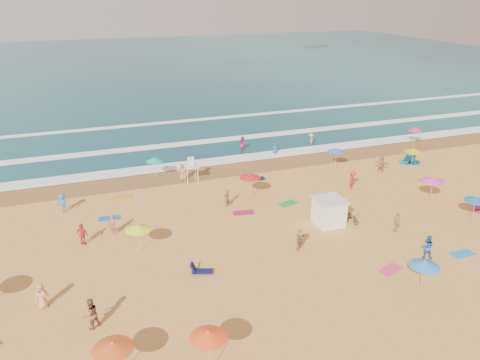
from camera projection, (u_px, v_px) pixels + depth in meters
name	position (u px, v px, depth m)	size (l,w,h in m)	color
ground	(274.00, 224.00, 36.12)	(220.00, 220.00, 0.00)	gold
ocean	(130.00, 67.00, 109.25)	(220.00, 140.00, 0.18)	#0C4756
wet_sand	(224.00, 170.00, 47.00)	(220.00, 220.00, 0.00)	olive
surf_foam	(201.00, 144.00, 54.64)	(200.00, 18.70, 0.05)	white
cabana	(329.00, 212.00, 35.84)	(2.00, 2.00, 2.00)	white
cabana_roof	(330.00, 200.00, 35.44)	(2.20, 2.20, 0.12)	silver
bicycle	(352.00, 217.00, 36.39)	(0.55, 1.58, 0.83)	black
lifeguard_stand	(191.00, 171.00, 43.71)	(1.20, 1.20, 2.10)	white
beach_umbrellas	(301.00, 198.00, 35.63)	(62.38, 27.01, 0.82)	#DA5217
loungers	(369.00, 226.00, 35.55)	(60.13, 22.59, 0.34)	#101451
towels	(279.00, 232.00, 34.96)	(45.35, 20.52, 0.03)	#BC1739
popup_tents	(444.00, 178.00, 43.33)	(4.07, 13.94, 1.20)	#C42B54
beachgoers	(242.00, 194.00, 39.68)	(38.89, 26.54, 2.05)	tan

